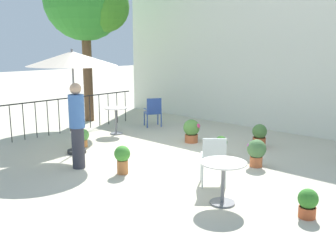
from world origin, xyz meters
The scene contains 16 objects.
ground_plane centered at (0.00, 0.00, 0.00)m, with size 60.00×60.00×0.00m, color beige.
villa_facade centered at (0.00, 4.34, 2.18)m, with size 11.33×0.30×4.36m, color white.
terrace_railing centered at (-3.88, 0.00, 0.68)m, with size 0.03×4.69×1.01m.
patio_umbrella_0 centered at (-1.75, -1.24, 2.20)m, with size 2.05×2.05×2.45m.
cafe_table_0 centered at (-2.62, 0.71, 0.53)m, with size 0.64×0.64×0.77m.
cafe_table_1 centered at (2.55, -1.38, 0.49)m, with size 0.75×0.75×0.71m.
patio_chair_0 centered at (1.95, -0.81, 0.52)m, with size 0.61×0.61×0.92m.
patio_chair_1 centered at (-2.56, 2.16, 0.52)m, with size 0.61×0.63×0.91m.
potted_plant_1 centered at (-2.11, -0.79, 0.26)m, with size 0.30×0.30×0.46m.
potted_plant_2 centered at (3.78, -0.95, 0.24)m, with size 0.30×0.30×0.45m.
potted_plant_3 centered at (0.21, -1.49, 0.33)m, with size 0.32×0.32×0.58m.
potted_plant_4 centered at (1.93, 0.73, 0.34)m, with size 0.40×0.40×0.59m.
potted_plant_5 centered at (0.95, 0.84, 0.26)m, with size 0.28×0.28×0.49m.
potted_plant_6 centered at (1.19, 2.14, 0.32)m, with size 0.36×0.36×0.60m.
potted_plant_7 centered at (-0.41, 1.43, 0.33)m, with size 0.46×0.43×0.61m.
standing_person centered at (-0.75, -1.86, 0.93)m, with size 0.43×0.43×1.78m.
Camera 1 is at (5.97, -6.37, 2.55)m, focal length 41.91 mm.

